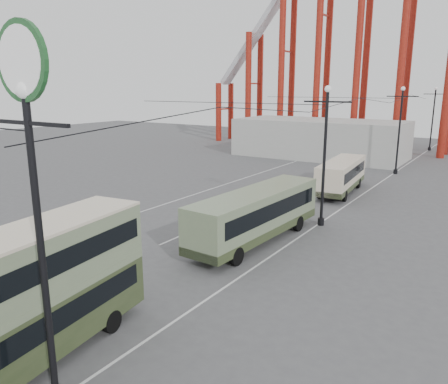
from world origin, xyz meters
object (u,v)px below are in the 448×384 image
Objects in this scene: double_decker_bus at (35,289)px; single_decker_cream at (341,175)px; lamp_post_near at (30,140)px; pedestrian at (203,229)px; single_decker_green at (256,213)px.

double_decker_bus is 29.97m from single_decker_cream.
lamp_post_near is at bearing -91.65° from single_decker_cream.
pedestrian is at bearing 109.15° from lamp_post_near.
double_decker_bus is at bearing -88.19° from single_decker_green.
double_decker_bus is at bearing 154.53° from lamp_post_near.
pedestrian is at bearing -104.67° from single_decker_cream.
pedestrian is (-2.50, 12.85, -1.87)m from double_decker_bus.
lamp_post_near reaches higher than single_decker_green.
single_decker_cream is 17.35m from pedestrian.
lamp_post_near is 1.19× the size of double_decker_bus.
double_decker_bus is at bearing 86.61° from pedestrian.
single_decker_cream is at bearing -113.60° from pedestrian.
single_decker_green reaches higher than single_decker_cream.
single_decker_green is 7.15× the size of pedestrian.
double_decker_bus is (-2.35, 1.12, -5.20)m from lamp_post_near.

